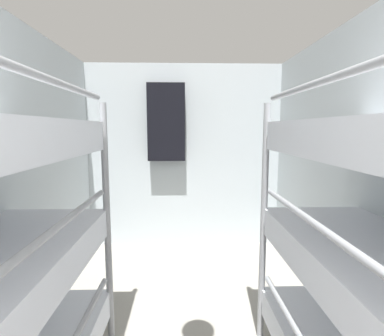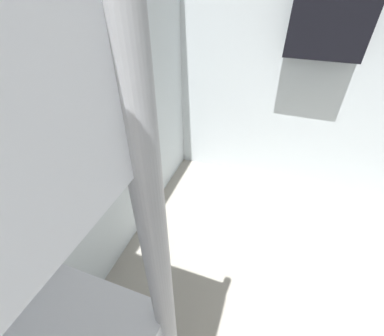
% 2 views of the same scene
% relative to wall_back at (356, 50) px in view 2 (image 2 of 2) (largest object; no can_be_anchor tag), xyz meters
% --- Properties ---
extents(wall_back, '(2.47, 0.06, 2.24)m').
position_rel_wall_back_xyz_m(wall_back, '(0.00, 0.00, 0.00)').
color(wall_back, silver).
rests_on(wall_back, ground_plane).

